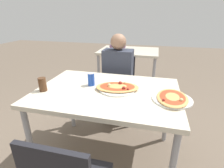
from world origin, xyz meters
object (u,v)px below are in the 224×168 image
(person_seated, at_px, (118,74))
(chair_far_seated, at_px, (119,85))
(pizza_second, at_px, (172,98))
(dining_table, at_px, (107,97))
(pizza_main, at_px, (117,87))
(soda_can, at_px, (91,79))
(drink_glass, at_px, (43,84))

(person_seated, bearing_deg, chair_far_seated, -90.00)
(pizza_second, bearing_deg, dining_table, 173.52)
(chair_far_seated, xyz_separation_m, pizza_main, (0.13, -0.75, 0.29))
(chair_far_seated, height_order, pizza_second, chair_far_seated)
(person_seated, height_order, soda_can, person_seated)
(chair_far_seated, distance_m, drink_glass, 1.13)
(dining_table, height_order, drink_glass, drink_glass)
(chair_far_seated, relative_size, pizza_main, 2.04)
(pizza_second, bearing_deg, drink_glass, -175.47)
(pizza_second, bearing_deg, person_seated, 129.75)
(chair_far_seated, height_order, drink_glass, drink_glass)
(dining_table, distance_m, pizza_second, 0.58)
(soda_can, bearing_deg, dining_table, -22.47)
(drink_glass, bearing_deg, dining_table, 15.32)
(chair_far_seated, xyz_separation_m, pizza_second, (0.61, -0.85, 0.29))
(pizza_main, bearing_deg, dining_table, -156.14)
(dining_table, bearing_deg, pizza_main, 23.86)
(dining_table, bearing_deg, drink_glass, -164.68)
(person_seated, distance_m, drink_glass, 0.99)
(soda_can, xyz_separation_m, pizza_second, (0.75, -0.14, -0.04))
(dining_table, bearing_deg, pizza_second, -6.48)
(dining_table, xyz_separation_m, person_seated, (-0.05, 0.67, 0.00))
(soda_can, bearing_deg, pizza_main, -7.73)
(drink_glass, bearing_deg, chair_far_seated, 61.26)
(dining_table, relative_size, person_seated, 1.08)
(chair_far_seated, height_order, person_seated, person_seated)
(person_seated, bearing_deg, pizza_main, 101.83)
(dining_table, xyz_separation_m, drink_glass, (-0.56, -0.15, 0.13))
(person_seated, bearing_deg, pizza_second, 129.75)
(drink_glass, bearing_deg, person_seated, 58.04)
(drink_glass, bearing_deg, pizza_second, 4.53)
(pizza_main, bearing_deg, drink_glass, -163.48)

